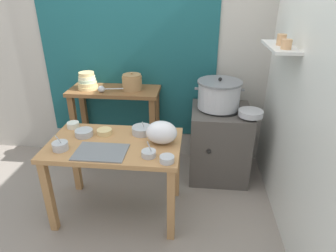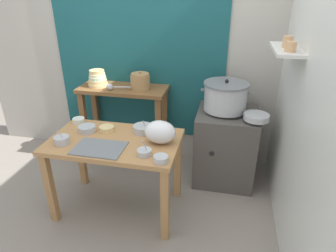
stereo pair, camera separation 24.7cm
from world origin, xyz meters
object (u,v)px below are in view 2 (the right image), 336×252
(prep_bowl_4, at_px, (79,120))
(prep_bowl_3, at_px, (107,128))
(stove_block, at_px, (225,146))
(prep_bowl_6, at_px, (62,140))
(bowl_stack_enamel, at_px, (98,79))
(prep_bowl_2, at_px, (143,129))
(ladle, at_px, (111,87))
(clay_pot, at_px, (140,81))
(plastic_bag, at_px, (160,132))
(prep_bowl_0, at_px, (161,159))
(steamer_pot, at_px, (226,96))
(prep_table, at_px, (115,151))
(back_shelf_table, at_px, (124,106))
(prep_bowl_5, at_px, (144,152))
(serving_tray, at_px, (99,148))
(prep_bowl_1, at_px, (87,129))
(wide_pan, at_px, (256,117))

(prep_bowl_4, bearing_deg, prep_bowl_3, -16.96)
(stove_block, distance_m, prep_bowl_6, 1.61)
(bowl_stack_enamel, height_order, prep_bowl_2, bowl_stack_enamel)
(ladle, xyz_separation_m, prep_bowl_2, (0.50, -0.53, -0.18))
(clay_pot, height_order, plastic_bag, clay_pot)
(prep_bowl_0, bearing_deg, plastic_bag, 104.56)
(prep_bowl_6, bearing_deg, steamer_pot, 34.48)
(prep_table, xyz_separation_m, prep_bowl_2, (0.20, 0.18, 0.15))
(prep_table, distance_m, plastic_bag, 0.44)
(back_shelf_table, bearing_deg, prep_bowl_5, -62.34)
(prep_table, xyz_separation_m, prep_bowl_5, (0.32, -0.19, 0.14))
(prep_bowl_4, bearing_deg, prep_table, -27.97)
(bowl_stack_enamel, bearing_deg, prep_bowl_3, -61.52)
(serving_tray, height_order, prep_bowl_1, prep_bowl_1)
(wide_pan, xyz_separation_m, prep_bowl_4, (-1.63, -0.30, -0.06))
(bowl_stack_enamel, distance_m, plastic_bag, 1.20)
(wide_pan, height_order, prep_bowl_0, wide_pan)
(prep_bowl_0, xyz_separation_m, prep_bowl_6, (-0.86, 0.09, 0.01))
(ladle, height_order, prep_bowl_0, ladle)
(wide_pan, bearing_deg, prep_bowl_1, -163.27)
(prep_bowl_1, bearing_deg, plastic_bag, -5.10)
(prep_bowl_2, height_order, prep_bowl_4, prep_bowl_2)
(bowl_stack_enamel, xyz_separation_m, prep_bowl_4, (0.05, -0.58, -0.23))
(prep_bowl_4, relative_size, prep_bowl_6, 0.76)
(bowl_stack_enamel, relative_size, prep_bowl_0, 1.90)
(stove_block, bearing_deg, back_shelf_table, 173.48)
(prep_bowl_5, bearing_deg, wide_pan, 40.00)
(steamer_pot, xyz_separation_m, prep_bowl_6, (-1.28, -0.88, -0.16))
(prep_bowl_1, bearing_deg, wide_pan, 16.73)
(prep_table, xyz_separation_m, serving_tray, (-0.06, -0.17, 0.12))
(prep_bowl_0, bearing_deg, ladle, 128.42)
(bowl_stack_enamel, distance_m, prep_bowl_5, 1.31)
(steamer_pot, bearing_deg, prep_bowl_5, -121.92)
(prep_table, xyz_separation_m, ladle, (-0.30, 0.72, 0.33))
(wide_pan, distance_m, prep_bowl_2, 1.04)
(bowl_stack_enamel, height_order, prep_bowl_4, bowl_stack_enamel)
(prep_bowl_0, bearing_deg, prep_bowl_3, 146.50)
(ladle, height_order, plastic_bag, ladle)
(steamer_pot, relative_size, bowl_stack_enamel, 2.32)
(back_shelf_table, relative_size, prep_bowl_6, 6.67)
(prep_table, xyz_separation_m, prep_bowl_6, (-0.39, -0.16, 0.15))
(plastic_bag, height_order, prep_bowl_0, plastic_bag)
(stove_block, xyz_separation_m, prep_bowl_1, (-1.22, -0.61, 0.37))
(plastic_bag, bearing_deg, prep_table, -175.48)
(plastic_bag, relative_size, wide_pan, 1.10)
(ladle, bearing_deg, prep_bowl_5, -55.44)
(prep_table, xyz_separation_m, prep_bowl_0, (0.47, -0.25, 0.14))
(bowl_stack_enamel, bearing_deg, prep_bowl_4, -85.44)
(prep_table, relative_size, steamer_pot, 2.26)
(serving_tray, height_order, wide_pan, wide_pan)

